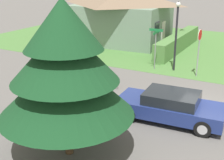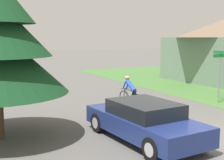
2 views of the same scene
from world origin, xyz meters
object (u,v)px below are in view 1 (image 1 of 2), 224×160
conifer_tall_near (65,67)px  street_lamp (176,29)px  sedan_left_lane (170,106)px  cyclist (103,75)px  cottage_house (122,14)px  stop_sign (199,44)px  street_name_sign (156,41)px

conifer_tall_near → street_lamp: bearing=-1.1°
sedan_left_lane → cyclist: 4.91m
sedan_left_lane → conifer_tall_near: (-4.05, 2.23, 2.49)m
cottage_house → sedan_left_lane: 15.62m
street_lamp → conifer_tall_near: 10.88m
stop_sign → conifer_tall_near: (-10.38, 1.77, 1.15)m
sedan_left_lane → conifer_tall_near: size_ratio=0.86×
sedan_left_lane → cyclist: size_ratio=2.56×
street_lamp → street_name_sign: bearing=106.6°
cottage_house → conifer_tall_near: bearing=-162.1°
sedan_left_lane → street_lamp: 7.38m
street_name_sign → conifer_tall_near: 10.64m
cottage_house → conifer_tall_near: (-16.86, -6.53, 0.71)m
stop_sign → conifer_tall_near: conifer_tall_near is taller
stop_sign → street_name_sign: bearing=-89.3°
cottage_house → sedan_left_lane: bearing=-148.9°
stop_sign → street_lamp: size_ratio=0.66×
street_lamp → conifer_tall_near: conifer_tall_near is taller
sedan_left_lane → cottage_house: bearing=-59.6°
street_lamp → sedan_left_lane: bearing=-163.5°
cyclist → street_name_sign: street_name_sign is taller
sedan_left_lane → street_lamp: size_ratio=1.06×
cottage_house → cyclist: bearing=-161.3°
cyclist → street_name_sign: (4.37, -1.25, 1.11)m
cyclist → conifer_tall_near: size_ratio=0.34×
cottage_house → sedan_left_lane: size_ratio=1.85×
cyclist → stop_sign: size_ratio=0.63×
conifer_tall_near → sedan_left_lane: bearing=-28.8°
cyclist → street_lamp: street_lamp is taller
cottage_house → stop_sign: 10.54m
sedan_left_lane → street_name_sign: street_name_sign is taller
cottage_house → street_lamp: size_ratio=1.97×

